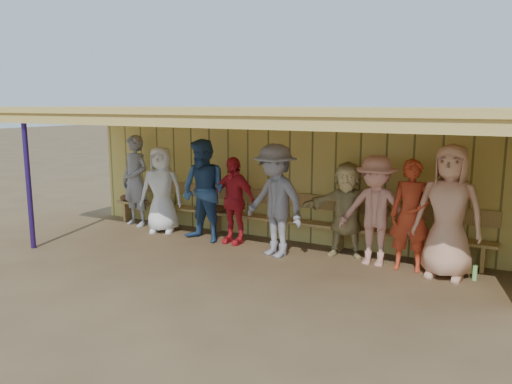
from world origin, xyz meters
TOP-DOWN VIEW (x-y plane):
  - ground at (0.00, 0.00)m, footprint 90.00×90.00m
  - player_a at (-3.12, 0.79)m, footprint 0.76×0.56m
  - player_b at (-2.29, 0.61)m, footprint 0.99×0.83m
  - player_c at (-1.16, 0.46)m, footprint 1.03×0.86m
  - player_d at (-0.61, 0.60)m, footprint 0.97×0.48m
  - player_e at (0.41, 0.26)m, footprint 1.39×1.07m
  - player_f at (1.47, 0.81)m, footprint 1.56×0.76m
  - player_g at (2.57, 0.58)m, footprint 0.67×0.47m
  - player_h at (3.12, 0.49)m, footprint 1.01×0.69m
  - player_extra at (2.02, 0.57)m, footprint 1.14×0.66m
  - dugout_structure at (0.39, 0.69)m, footprint 8.80×3.20m
  - bench at (0.00, 1.12)m, footprint 7.60×0.34m
  - dugout_equipment at (-1.39, 0.99)m, footprint 7.32×0.62m

SIDE VIEW (x-z plane):
  - ground at x=0.00m, z-range 0.00..0.00m
  - dugout_equipment at x=-1.39m, z-range 0.09..0.89m
  - bench at x=0.00m, z-range 0.06..0.99m
  - player_d at x=-0.61m, z-range 0.00..1.61m
  - player_f at x=1.47m, z-range 0.00..1.61m
  - player_b at x=-2.29m, z-range 0.00..1.72m
  - player_g at x=2.57m, z-range 0.00..1.73m
  - player_extra at x=2.02m, z-range 0.00..1.76m
  - player_e at x=0.41m, z-range 0.00..1.90m
  - player_c at x=-1.16m, z-range 0.00..1.91m
  - player_a at x=-3.12m, z-range 0.00..1.92m
  - player_h at x=3.12m, z-range 0.00..1.99m
  - dugout_structure at x=0.39m, z-range 0.44..2.94m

